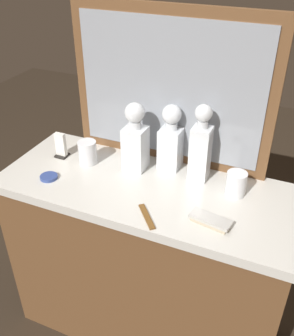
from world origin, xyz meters
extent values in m
plane|color=#2D2319|center=(0.00, 0.00, 0.00)|extent=(6.00, 6.00, 0.00)
cube|color=brown|center=(0.00, 0.00, 0.39)|extent=(1.14, 0.46, 0.79)
cube|color=silver|center=(0.00, 0.00, 0.80)|extent=(1.17, 0.48, 0.04)
cube|color=brown|center=(0.00, 0.22, 1.13)|extent=(0.82, 0.03, 0.62)
cube|color=gray|center=(0.00, 0.21, 1.13)|extent=(0.74, 0.01, 0.54)
cube|color=white|center=(0.16, 0.13, 0.93)|extent=(0.07, 0.07, 0.22)
cube|color=#8C4C14|center=(0.16, 0.13, 0.89)|extent=(0.06, 0.06, 0.13)
cylinder|color=white|center=(0.16, 0.13, 1.06)|extent=(0.04, 0.04, 0.03)
sphere|color=white|center=(0.16, 0.13, 1.10)|extent=(0.07, 0.07, 0.07)
cube|color=white|center=(-0.09, 0.10, 0.91)|extent=(0.09, 0.09, 0.18)
cube|color=#8C4C14|center=(-0.09, 0.10, 0.88)|extent=(0.07, 0.07, 0.12)
cylinder|color=white|center=(-0.09, 0.10, 1.02)|extent=(0.05, 0.05, 0.03)
sphere|color=white|center=(-0.09, 0.10, 1.07)|extent=(0.08, 0.08, 0.08)
cube|color=white|center=(0.03, 0.17, 0.91)|extent=(0.09, 0.09, 0.17)
cube|color=#8C4C14|center=(0.03, 0.17, 0.89)|extent=(0.07, 0.07, 0.13)
cylinder|color=white|center=(0.03, 0.17, 1.01)|extent=(0.05, 0.05, 0.03)
sphere|color=white|center=(0.03, 0.17, 1.06)|extent=(0.08, 0.08, 0.08)
cylinder|color=white|center=(-0.29, 0.06, 0.87)|extent=(0.08, 0.08, 0.10)
cylinder|color=silver|center=(-0.29, 0.06, 0.83)|extent=(0.07, 0.07, 0.01)
cylinder|color=white|center=(0.32, 0.08, 0.87)|extent=(0.07, 0.07, 0.09)
cylinder|color=silver|center=(0.32, 0.08, 0.83)|extent=(0.07, 0.07, 0.01)
cube|color=#B7A88C|center=(0.28, -0.12, 0.83)|extent=(0.13, 0.07, 0.01)
cube|color=#B7B5AD|center=(0.28, -0.12, 0.84)|extent=(0.15, 0.08, 0.01)
cylinder|color=#33478C|center=(-0.38, -0.11, 0.83)|extent=(0.07, 0.07, 0.01)
cube|color=brown|center=(0.07, -0.17, 0.83)|extent=(0.10, 0.12, 0.01)
cube|color=black|center=(-0.43, 0.06, 0.83)|extent=(0.05, 0.05, 0.01)
cube|color=white|center=(-0.43, 0.06, 0.88)|extent=(0.05, 0.02, 0.11)
camera|label=1|loc=(0.49, -1.12, 1.68)|focal=41.30mm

